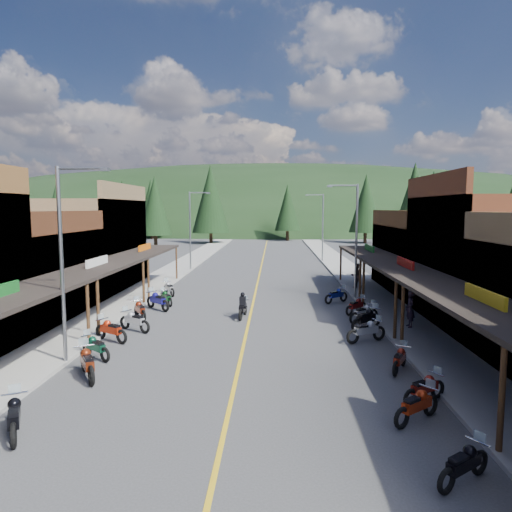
# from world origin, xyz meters

# --- Properties ---
(ground) EXTENTS (220.00, 220.00, 0.00)m
(ground) POSITION_xyz_m (0.00, 0.00, 0.00)
(ground) COLOR #38383A
(ground) RESTS_ON ground
(centerline) EXTENTS (0.15, 90.00, 0.01)m
(centerline) POSITION_xyz_m (0.00, 20.00, 0.01)
(centerline) COLOR gold
(centerline) RESTS_ON ground
(sidewalk_west) EXTENTS (3.40, 94.00, 0.15)m
(sidewalk_west) POSITION_xyz_m (-8.70, 20.00, 0.07)
(sidewalk_west) COLOR gray
(sidewalk_west) RESTS_ON ground
(sidewalk_east) EXTENTS (3.40, 94.00, 0.15)m
(sidewalk_east) POSITION_xyz_m (8.70, 20.00, 0.07)
(sidewalk_east) COLOR gray
(sidewalk_east) RESTS_ON ground
(shop_west_2) EXTENTS (10.90, 9.00, 6.20)m
(shop_west_2) POSITION_xyz_m (-13.75, 1.70, 2.53)
(shop_west_2) COLOR #3F2111
(shop_west_2) RESTS_ON ground
(shop_west_3) EXTENTS (10.90, 10.20, 8.20)m
(shop_west_3) POSITION_xyz_m (-13.78, 11.30, 3.52)
(shop_west_3) COLOR brown
(shop_west_3) RESTS_ON ground
(shop_east_2) EXTENTS (10.90, 9.00, 8.20)m
(shop_east_2) POSITION_xyz_m (13.78, 1.70, 3.52)
(shop_east_2) COLOR #562B19
(shop_east_2) RESTS_ON ground
(shop_east_3) EXTENTS (10.90, 10.20, 6.20)m
(shop_east_3) POSITION_xyz_m (13.75, 11.30, 2.53)
(shop_east_3) COLOR #4C2D16
(shop_east_3) RESTS_ON ground
(streetlight_0) EXTENTS (2.16, 0.18, 8.00)m
(streetlight_0) POSITION_xyz_m (-6.95, -6.00, 4.46)
(streetlight_0) COLOR gray
(streetlight_0) RESTS_ON ground
(streetlight_1) EXTENTS (2.16, 0.18, 8.00)m
(streetlight_1) POSITION_xyz_m (-6.95, 22.00, 4.46)
(streetlight_1) COLOR gray
(streetlight_1) RESTS_ON ground
(streetlight_2) EXTENTS (2.16, 0.18, 8.00)m
(streetlight_2) POSITION_xyz_m (6.95, 8.00, 4.46)
(streetlight_2) COLOR gray
(streetlight_2) RESTS_ON ground
(streetlight_3) EXTENTS (2.16, 0.18, 8.00)m
(streetlight_3) POSITION_xyz_m (6.95, 30.00, 4.46)
(streetlight_3) COLOR gray
(streetlight_3) RESTS_ON ground
(ridge_hill) EXTENTS (310.00, 140.00, 60.00)m
(ridge_hill) POSITION_xyz_m (0.00, 135.00, 0.00)
(ridge_hill) COLOR black
(ridge_hill) RESTS_ON ground
(pine_0) EXTENTS (5.04, 5.04, 11.00)m
(pine_0) POSITION_xyz_m (-40.00, 62.00, 6.48)
(pine_0) COLOR black
(pine_0) RESTS_ON ground
(pine_1) EXTENTS (5.88, 5.88, 12.50)m
(pine_1) POSITION_xyz_m (-24.00, 70.00, 7.24)
(pine_1) COLOR black
(pine_1) RESTS_ON ground
(pine_2) EXTENTS (6.72, 6.72, 14.00)m
(pine_2) POSITION_xyz_m (-10.00, 58.00, 7.99)
(pine_2) COLOR black
(pine_2) RESTS_ON ground
(pine_3) EXTENTS (5.04, 5.04, 11.00)m
(pine_3) POSITION_xyz_m (4.00, 66.00, 6.48)
(pine_3) COLOR black
(pine_3) RESTS_ON ground
(pine_4) EXTENTS (5.88, 5.88, 12.50)m
(pine_4) POSITION_xyz_m (18.00, 60.00, 7.24)
(pine_4) COLOR black
(pine_4) RESTS_ON ground
(pine_5) EXTENTS (6.72, 6.72, 14.00)m
(pine_5) POSITION_xyz_m (34.00, 72.00, 7.99)
(pine_5) COLOR black
(pine_5) RESTS_ON ground
(pine_6) EXTENTS (5.04, 5.04, 11.00)m
(pine_6) POSITION_xyz_m (46.00, 64.00, 6.48)
(pine_6) COLOR black
(pine_6) RESTS_ON ground
(pine_7) EXTENTS (5.88, 5.88, 12.50)m
(pine_7) POSITION_xyz_m (-32.00, 76.00, 7.24)
(pine_7) COLOR black
(pine_7) RESTS_ON ground
(pine_8) EXTENTS (4.48, 4.48, 10.00)m
(pine_8) POSITION_xyz_m (-22.00, 40.00, 5.98)
(pine_8) COLOR black
(pine_8) RESTS_ON ground
(pine_9) EXTENTS (4.93, 4.93, 10.80)m
(pine_9) POSITION_xyz_m (24.00, 45.00, 6.38)
(pine_9) COLOR black
(pine_9) RESTS_ON ground
(pine_10) EXTENTS (5.38, 5.38, 11.60)m
(pine_10) POSITION_xyz_m (-18.00, 50.00, 6.78)
(pine_10) COLOR black
(pine_10) RESTS_ON ground
(pine_11) EXTENTS (5.82, 5.82, 12.40)m
(pine_11) POSITION_xyz_m (20.00, 38.00, 7.19)
(pine_11) COLOR black
(pine_11) RESTS_ON ground
(bike_west_3) EXTENTS (1.61, 2.21, 1.21)m
(bike_west_3) POSITION_xyz_m (-5.84, -11.86, 0.61)
(bike_west_3) COLOR black
(bike_west_3) RESTS_ON ground
(bike_west_4) EXTENTS (1.86, 2.37, 1.32)m
(bike_west_4) POSITION_xyz_m (-5.55, -7.54, 0.66)
(bike_west_4) COLOR #63200D
(bike_west_4) RESTS_ON ground
(bike_west_5) EXTENTS (1.98, 1.76, 1.14)m
(bike_west_5) POSITION_xyz_m (-6.12, -5.32, 0.57)
(bike_west_5) COLOR #0B3A26
(bike_west_5) RESTS_ON ground
(bike_west_6) EXTENTS (2.22, 1.75, 1.23)m
(bike_west_6) POSITION_xyz_m (-6.37, -2.82, 0.62)
(bike_west_6) COLOR #AA230C
(bike_west_6) RESTS_ON ground
(bike_west_7) EXTENTS (2.19, 1.74, 1.22)m
(bike_west_7) POSITION_xyz_m (-5.80, -0.95, 0.61)
(bike_west_7) COLOR #AAAAAF
(bike_west_7) RESTS_ON ground
(bike_west_8) EXTENTS (1.70, 2.15, 1.20)m
(bike_west_8) POSITION_xyz_m (-6.29, 1.64, 0.60)
(bike_west_8) COLOR maroon
(bike_west_8) RESTS_ON ground
(bike_west_9) EXTENTS (2.22, 2.13, 1.32)m
(bike_west_9) POSITION_xyz_m (-5.87, 4.02, 0.66)
(bike_west_9) COLOR navy
(bike_west_9) RESTS_ON ground
(bike_west_10) EXTENTS (1.58, 1.92, 1.08)m
(bike_west_10) POSITION_xyz_m (-5.67, 5.47, 0.54)
(bike_west_10) COLOR #0D4419
(bike_west_10) RESTS_ON ground
(bike_west_11) EXTENTS (1.66, 2.10, 1.17)m
(bike_west_11) POSITION_xyz_m (-6.25, 8.76, 0.59)
(bike_west_11) COLOR #A3A4A9
(bike_west_11) RESTS_ON ground
(bike_east_2) EXTENTS (1.87, 1.61, 1.07)m
(bike_east_2) POSITION_xyz_m (5.79, -13.66, 0.53)
(bike_east_2) COLOR black
(bike_east_2) RESTS_ON ground
(bike_east_3) EXTENTS (1.98, 1.77, 1.14)m
(bike_east_3) POSITION_xyz_m (5.66, -10.59, 0.57)
(bike_east_3) COLOR #9B250B
(bike_east_3) RESTS_ON ground
(bike_east_4) EXTENTS (1.93, 1.59, 1.09)m
(bike_east_4) POSITION_xyz_m (6.34, -9.21, 0.54)
(bike_east_4) COLOR maroon
(bike_east_4) RESTS_ON ground
(bike_east_5) EXTENTS (1.42, 1.93, 1.06)m
(bike_east_5) POSITION_xyz_m (6.32, -6.30, 0.53)
(bike_east_5) COLOR maroon
(bike_east_5) RESTS_ON ground
(bike_east_6) EXTENTS (2.24, 1.58, 1.22)m
(bike_east_6) POSITION_xyz_m (5.79, -2.42, 0.61)
(bike_east_6) COLOR #A2A3A8
(bike_east_6) RESTS_ON ground
(bike_east_7) EXTENTS (2.20, 2.09, 1.30)m
(bike_east_7) POSITION_xyz_m (6.24, -0.21, 0.65)
(bike_east_7) COLOR black
(bike_east_7) RESTS_ON ground
(bike_east_8) EXTENTS (2.10, 1.74, 1.18)m
(bike_east_8) POSITION_xyz_m (6.42, 1.35, 0.59)
(bike_east_8) COLOR #A2A2A8
(bike_east_8) RESTS_ON ground
(bike_east_9) EXTENTS (1.83, 1.83, 1.11)m
(bike_east_9) POSITION_xyz_m (6.36, 3.40, 0.55)
(bike_east_9) COLOR #660E0D
(bike_east_9) RESTS_ON ground
(bike_east_10) EXTENTS (2.00, 1.78, 1.15)m
(bike_east_10) POSITION_xyz_m (5.60, 6.61, 0.58)
(bike_east_10) COLOR navy
(bike_east_10) RESTS_ON ground
(rider_on_bike) EXTENTS (0.92, 2.12, 1.57)m
(rider_on_bike) POSITION_xyz_m (-0.40, 2.16, 0.63)
(rider_on_bike) COLOR black
(rider_on_bike) RESTS_ON ground
(pedestrian_east_a) EXTENTS (0.51, 0.73, 1.93)m
(pedestrian_east_a) POSITION_xyz_m (8.53, -0.06, 1.11)
(pedestrian_east_a) COLOR #271C2B
(pedestrian_east_a) RESTS_ON sidewalk_east
(pedestrian_east_b) EXTENTS (1.07, 0.88, 1.92)m
(pedestrian_east_b) POSITION_xyz_m (7.86, 11.87, 1.11)
(pedestrian_east_b) COLOR brown
(pedestrian_east_b) RESTS_ON sidewalk_east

